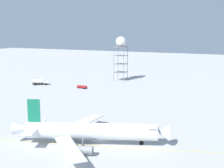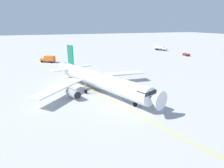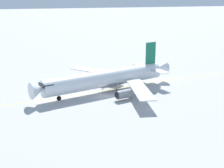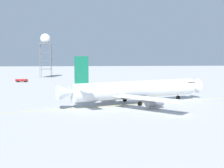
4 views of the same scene
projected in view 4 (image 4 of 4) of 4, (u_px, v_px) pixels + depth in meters
name	position (u px, v px, depth m)	size (l,w,h in m)	color
ground_plane	(138.00, 101.00, 72.05)	(600.00, 600.00, 0.00)	#B2B2B2
airliner_main	(136.00, 90.00, 68.43)	(38.03, 34.16, 11.38)	silver
ops_pickup_truck	(22.00, 80.00, 128.46)	(5.52, 2.79, 1.41)	#232326
radar_tower	(45.00, 41.00, 157.43)	(6.71, 6.71, 24.38)	slate
taxiway_centreline	(140.00, 104.00, 68.03)	(124.85, 35.77, 0.01)	yellow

